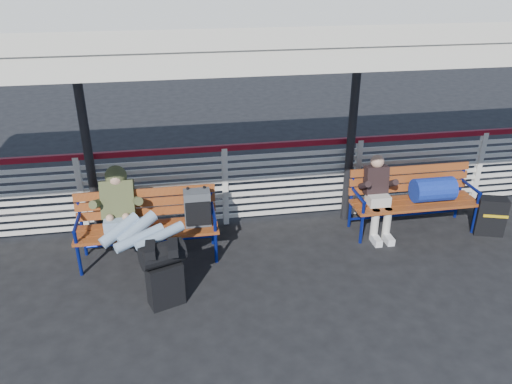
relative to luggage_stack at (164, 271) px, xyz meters
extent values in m
plane|color=black|center=(0.90, -0.13, -0.44)|extent=(60.00, 60.00, 0.00)
cube|color=silver|center=(0.90, 1.77, 0.16)|extent=(12.00, 0.04, 1.04)
cube|color=maroon|center=(0.90, 1.77, 0.76)|extent=(12.00, 0.06, 0.08)
cube|color=silver|center=(0.90, 0.77, 2.64)|extent=(12.60, 3.60, 0.16)
cube|color=silver|center=(0.90, -0.98, 2.51)|extent=(12.60, 0.06, 0.30)
cylinder|color=black|center=(-0.90, 1.62, 1.06)|extent=(0.12, 0.12, 3.00)
cylinder|color=black|center=(2.70, 1.62, 1.06)|extent=(0.12, 0.12, 3.00)
cube|color=black|center=(0.00, 0.00, -0.17)|extent=(0.44, 0.35, 0.53)
cylinder|color=black|center=(0.00, 0.00, 0.23)|extent=(0.54, 0.42, 0.27)
cube|color=#96491D|center=(-0.20, 0.95, 0.01)|extent=(1.80, 0.50, 0.04)
cube|color=#96491D|center=(-0.20, 1.21, 0.28)|extent=(1.80, 0.10, 0.40)
cylinder|color=navy|center=(-1.05, 0.75, -0.21)|extent=(0.04, 0.04, 0.45)
cylinder|color=navy|center=(0.65, 0.75, -0.21)|extent=(0.04, 0.04, 0.45)
cylinder|color=navy|center=(-1.05, 1.22, 0.01)|extent=(0.04, 0.04, 0.90)
cylinder|color=navy|center=(0.65, 1.22, 0.01)|extent=(0.04, 0.04, 0.90)
cube|color=#54585D|center=(0.45, 0.97, 0.27)|extent=(0.34, 0.21, 0.47)
cube|color=#96491D|center=(3.53, 1.09, 0.01)|extent=(1.80, 0.50, 0.04)
cube|color=#96491D|center=(3.53, 1.35, 0.28)|extent=(1.80, 0.10, 0.40)
cylinder|color=navy|center=(2.68, 0.89, -0.21)|extent=(0.04, 0.04, 0.45)
cylinder|color=navy|center=(4.38, 0.89, -0.21)|extent=(0.04, 0.04, 0.45)
cylinder|color=navy|center=(2.68, 1.36, 0.01)|extent=(0.04, 0.04, 0.90)
cylinder|color=navy|center=(4.38, 1.36, 0.01)|extent=(0.04, 0.04, 0.90)
cylinder|color=navy|center=(3.78, 1.09, 0.21)|extent=(0.58, 0.34, 0.34)
cube|color=#92A7C5|center=(-0.55, 1.00, 0.10)|extent=(0.36, 0.26, 0.18)
cube|color=#434726|center=(-0.55, 1.20, 0.36)|extent=(0.42, 0.38, 0.53)
sphere|color=#434726|center=(-0.55, 1.30, 0.64)|extent=(0.28, 0.28, 0.28)
sphere|color=tan|center=(-0.55, 1.26, 0.63)|extent=(0.21, 0.21, 0.21)
cube|color=black|center=(-0.12, -0.06, 0.33)|extent=(0.11, 0.27, 0.10)
cube|color=black|center=(0.12, -0.06, 0.33)|extent=(0.11, 0.27, 0.10)
cube|color=beige|center=(2.98, 1.12, 0.09)|extent=(0.30, 0.24, 0.16)
cube|color=black|center=(2.98, 1.26, 0.34)|extent=(0.32, 0.23, 0.42)
sphere|color=tan|center=(2.98, 1.28, 0.61)|extent=(0.19, 0.19, 0.19)
cylinder|color=beige|center=(2.89, 0.94, -0.20)|extent=(0.11, 0.11, 0.46)
cylinder|color=beige|center=(3.07, 0.94, -0.20)|extent=(0.11, 0.11, 0.46)
cube|color=silver|center=(2.89, 0.84, -0.39)|extent=(0.10, 0.24, 0.10)
cube|color=silver|center=(3.07, 0.84, -0.39)|extent=(0.10, 0.24, 0.10)
cube|color=black|center=(4.58, 0.84, -0.16)|extent=(0.45, 0.34, 0.56)
cube|color=gold|center=(4.58, 0.72, -0.10)|extent=(0.32, 0.12, 0.04)
camera|label=1|loc=(0.22, -4.76, 3.20)|focal=35.00mm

